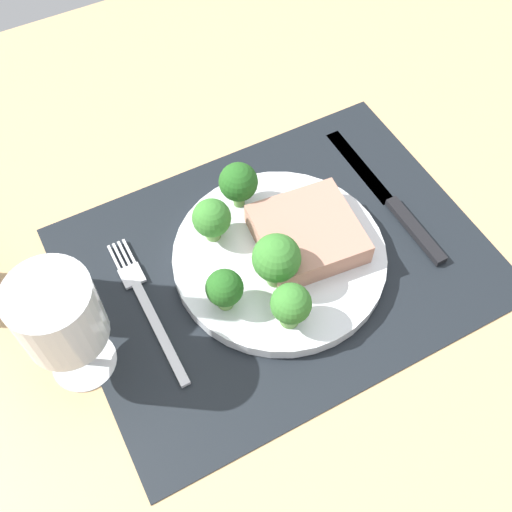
% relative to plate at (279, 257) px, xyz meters
% --- Properties ---
extents(ground_plane, '(1.40, 1.10, 0.03)m').
position_rel_plate_xyz_m(ground_plane, '(0.00, 0.00, -0.03)').
color(ground_plane, tan).
extents(placemat, '(0.45, 0.34, 0.00)m').
position_rel_plate_xyz_m(placemat, '(0.00, 0.00, -0.01)').
color(placemat, black).
rests_on(placemat, ground_plane).
extents(plate, '(0.24, 0.24, 0.02)m').
position_rel_plate_xyz_m(plate, '(0.00, 0.00, 0.00)').
color(plate, silver).
rests_on(plate, placemat).
extents(steak, '(0.12, 0.11, 0.03)m').
position_rel_plate_xyz_m(steak, '(0.03, 0.00, 0.02)').
color(steak, tan).
rests_on(steak, plate).
extents(broccoli_near_fork, '(0.04, 0.04, 0.05)m').
position_rel_plate_xyz_m(broccoli_near_fork, '(-0.08, -0.03, 0.04)').
color(broccoli_near_fork, '#6B994C').
rests_on(broccoli_near_fork, plate).
extents(broccoli_center, '(0.05, 0.05, 0.07)m').
position_rel_plate_xyz_m(broccoli_center, '(-0.02, -0.03, 0.05)').
color(broccoli_center, '#5B8942').
rests_on(broccoli_center, plate).
extents(broccoli_back_left, '(0.04, 0.04, 0.06)m').
position_rel_plate_xyz_m(broccoli_back_left, '(-0.01, 0.08, 0.05)').
color(broccoli_back_left, '#5B8942').
rests_on(broccoli_back_left, plate).
extents(broccoli_front_edge, '(0.04, 0.04, 0.05)m').
position_rel_plate_xyz_m(broccoli_front_edge, '(-0.05, 0.06, 0.04)').
color(broccoli_front_edge, '#6B994C').
rests_on(broccoli_front_edge, plate).
extents(broccoli_near_steak, '(0.04, 0.04, 0.06)m').
position_rel_plate_xyz_m(broccoli_near_steak, '(-0.03, -0.08, 0.04)').
color(broccoli_near_steak, '#5B8942').
rests_on(broccoli_near_steak, plate).
extents(fork, '(0.02, 0.19, 0.01)m').
position_rel_plate_xyz_m(fork, '(-0.15, 0.01, -0.01)').
color(fork, silver).
rests_on(fork, placemat).
extents(knife, '(0.02, 0.23, 0.01)m').
position_rel_plate_xyz_m(knife, '(0.16, 0.01, -0.00)').
color(knife, black).
rests_on(knife, placemat).
extents(wine_glass, '(0.08, 0.08, 0.14)m').
position_rel_plate_xyz_m(wine_glass, '(-0.23, -0.01, 0.09)').
color(wine_glass, silver).
rests_on(wine_glass, ground_plane).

